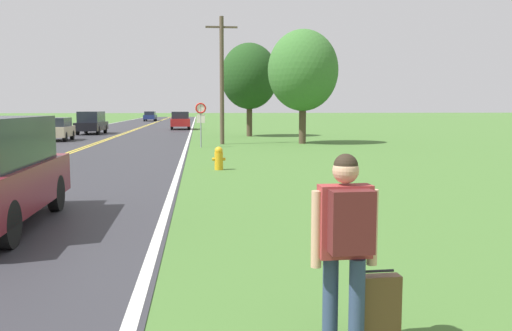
{
  "coord_description": "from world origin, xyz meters",
  "views": [
    {
      "loc": [
        5.98,
        0.2,
        2.11
      ],
      "look_at": [
        7.02,
        10.06,
        1.04
      ],
      "focal_mm": 38.0,
      "sensor_mm": 36.0,
      "label": 1
    }
  ],
  "objects_px": {
    "suitcase": "(378,311)",
    "car_black_suv_receding": "(92,122)",
    "traffic_sign": "(201,114)",
    "tree_behind_sign": "(249,76)",
    "hitchhiker_person": "(346,233)",
    "car_champagne_hatchback_mid_far": "(55,129)",
    "fire_hydrant": "(219,158)",
    "tree_mid_treeline": "(303,71)",
    "car_red_suv_distant": "(180,120)",
    "car_dark_blue_sedan_horizon": "(150,116)"
  },
  "relations": [
    {
      "from": "suitcase",
      "to": "car_black_suv_receding",
      "type": "height_order",
      "value": "car_black_suv_receding"
    },
    {
      "from": "traffic_sign",
      "to": "tree_behind_sign",
      "type": "distance_m",
      "value": 11.55
    },
    {
      "from": "hitchhiker_person",
      "to": "car_champagne_hatchback_mid_far",
      "type": "relative_size",
      "value": 0.48
    },
    {
      "from": "hitchhiker_person",
      "to": "traffic_sign",
      "type": "height_order",
      "value": "traffic_sign"
    },
    {
      "from": "fire_hydrant",
      "to": "tree_mid_treeline",
      "type": "relative_size",
      "value": 0.12
    },
    {
      "from": "car_black_suv_receding",
      "to": "traffic_sign",
      "type": "bearing_deg",
      "value": -150.27
    },
    {
      "from": "hitchhiker_person",
      "to": "tree_behind_sign",
      "type": "height_order",
      "value": "tree_behind_sign"
    },
    {
      "from": "tree_mid_treeline",
      "to": "traffic_sign",
      "type": "bearing_deg",
      "value": -157.33
    },
    {
      "from": "fire_hydrant",
      "to": "car_champagne_hatchback_mid_far",
      "type": "distance_m",
      "value": 19.56
    },
    {
      "from": "fire_hydrant",
      "to": "tree_behind_sign",
      "type": "height_order",
      "value": "tree_behind_sign"
    },
    {
      "from": "car_champagne_hatchback_mid_far",
      "to": "car_black_suv_receding",
      "type": "height_order",
      "value": "car_black_suv_receding"
    },
    {
      "from": "car_black_suv_receding",
      "to": "car_red_suv_distant",
      "type": "bearing_deg",
      "value": -38.22
    },
    {
      "from": "fire_hydrant",
      "to": "car_red_suv_distant",
      "type": "height_order",
      "value": "car_red_suv_distant"
    },
    {
      "from": "suitcase",
      "to": "traffic_sign",
      "type": "bearing_deg",
      "value": 1.34
    },
    {
      "from": "traffic_sign",
      "to": "car_dark_blue_sedan_horizon",
      "type": "xyz_separation_m",
      "value": [
        -7.49,
        55.74,
        -1.0
      ]
    },
    {
      "from": "suitcase",
      "to": "tree_behind_sign",
      "type": "bearing_deg",
      "value": -5.57
    },
    {
      "from": "traffic_sign",
      "to": "suitcase",
      "type": "bearing_deg",
      "value": -86.57
    },
    {
      "from": "fire_hydrant",
      "to": "car_dark_blue_sedan_horizon",
      "type": "xyz_separation_m",
      "value": [
        -8.05,
        66.11,
        0.37
      ]
    },
    {
      "from": "suitcase",
      "to": "car_champagne_hatchback_mid_far",
      "type": "height_order",
      "value": "car_champagne_hatchback_mid_far"
    },
    {
      "from": "tree_mid_treeline",
      "to": "car_black_suv_receding",
      "type": "xyz_separation_m",
      "value": [
        -14.44,
        12.9,
        -3.28
      ]
    },
    {
      "from": "car_red_suv_distant",
      "to": "hitchhiker_person",
      "type": "bearing_deg",
      "value": 1.6
    },
    {
      "from": "traffic_sign",
      "to": "car_champagne_hatchback_mid_far",
      "type": "xyz_separation_m",
      "value": [
        -9.1,
        6.64,
        -1.0
      ]
    },
    {
      "from": "tree_mid_treeline",
      "to": "car_black_suv_receding",
      "type": "distance_m",
      "value": 19.64
    },
    {
      "from": "car_dark_blue_sedan_horizon",
      "to": "tree_behind_sign",
      "type": "bearing_deg",
      "value": -165.96
    },
    {
      "from": "tree_mid_treeline",
      "to": "car_champagne_hatchback_mid_far",
      "type": "bearing_deg",
      "value": 164.43
    },
    {
      "from": "traffic_sign",
      "to": "car_dark_blue_sedan_horizon",
      "type": "height_order",
      "value": "traffic_sign"
    },
    {
      "from": "tree_mid_treeline",
      "to": "car_red_suv_distant",
      "type": "distance_m",
      "value": 22.79
    },
    {
      "from": "tree_behind_sign",
      "to": "tree_mid_treeline",
      "type": "distance_m",
      "value": 8.55
    },
    {
      "from": "traffic_sign",
      "to": "car_champagne_hatchback_mid_far",
      "type": "distance_m",
      "value": 11.31
    },
    {
      "from": "suitcase",
      "to": "fire_hydrant",
      "type": "relative_size",
      "value": 0.88
    },
    {
      "from": "tree_behind_sign",
      "to": "car_dark_blue_sedan_horizon",
      "type": "relative_size",
      "value": 1.41
    },
    {
      "from": "car_champagne_hatchback_mid_far",
      "to": "car_red_suv_distant",
      "type": "bearing_deg",
      "value": -24.71
    },
    {
      "from": "hitchhiker_person",
      "to": "suitcase",
      "type": "xyz_separation_m",
      "value": [
        0.32,
        0.08,
        -0.73
      ]
    },
    {
      "from": "tree_mid_treeline",
      "to": "car_dark_blue_sedan_horizon",
      "type": "height_order",
      "value": "tree_mid_treeline"
    },
    {
      "from": "car_champagne_hatchback_mid_far",
      "to": "car_dark_blue_sedan_horizon",
      "type": "bearing_deg",
      "value": -3.53
    },
    {
      "from": "hitchhiker_person",
      "to": "tree_mid_treeline",
      "type": "height_order",
      "value": "tree_mid_treeline"
    },
    {
      "from": "tree_behind_sign",
      "to": "car_red_suv_distant",
      "type": "height_order",
      "value": "tree_behind_sign"
    },
    {
      "from": "hitchhiker_person",
      "to": "tree_mid_treeline",
      "type": "bearing_deg",
      "value": -12.23
    },
    {
      "from": "car_red_suv_distant",
      "to": "tree_behind_sign",
      "type": "bearing_deg",
      "value": 20.77
    },
    {
      "from": "tree_behind_sign",
      "to": "car_dark_blue_sedan_horizon",
      "type": "distance_m",
      "value": 46.53
    },
    {
      "from": "fire_hydrant",
      "to": "car_black_suv_receding",
      "type": "bearing_deg",
      "value": 109.46
    },
    {
      "from": "car_dark_blue_sedan_horizon",
      "to": "car_red_suv_distant",
      "type": "bearing_deg",
      "value": -169.81
    },
    {
      "from": "suitcase",
      "to": "car_champagne_hatchback_mid_far",
      "type": "distance_m",
      "value": 32.56
    },
    {
      "from": "hitchhiker_person",
      "to": "tree_behind_sign",
      "type": "distance_m",
      "value": 35.16
    },
    {
      "from": "traffic_sign",
      "to": "car_champagne_hatchback_mid_far",
      "type": "height_order",
      "value": "traffic_sign"
    },
    {
      "from": "tree_mid_treeline",
      "to": "car_champagne_hatchback_mid_far",
      "type": "relative_size",
      "value": 1.83
    },
    {
      "from": "hitchhiker_person",
      "to": "car_champagne_hatchback_mid_far",
      "type": "height_order",
      "value": "hitchhiker_person"
    },
    {
      "from": "hitchhiker_person",
      "to": "car_red_suv_distant",
      "type": "xyz_separation_m",
      "value": [
        -2.99,
        47.87,
        -0.15
      ]
    },
    {
      "from": "hitchhiker_person",
      "to": "tree_mid_treeline",
      "type": "distance_m",
      "value": 27.31
    },
    {
      "from": "fire_hydrant",
      "to": "traffic_sign",
      "type": "distance_m",
      "value": 10.47
    }
  ]
}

